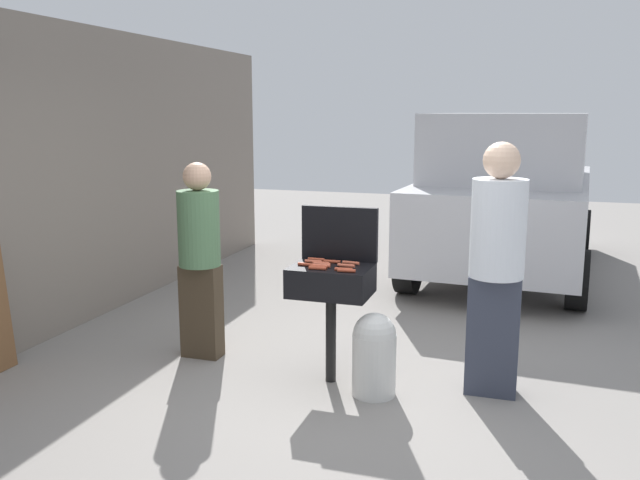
{
  "coord_description": "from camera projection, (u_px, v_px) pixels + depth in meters",
  "views": [
    {
      "loc": [
        1.26,
        -4.51,
        2.04
      ],
      "look_at": [
        -0.41,
        0.66,
        1.0
      ],
      "focal_mm": 37.71,
      "sensor_mm": 36.0,
      "label": 1
    }
  ],
  "objects": [
    {
      "name": "ground_plane",
      "position": [
        345.0,
        391.0,
        4.98
      ],
      "size": [
        24.0,
        24.0,
        0.0
      ],
      "primitive_type": "plane",
      "color": "gray"
    },
    {
      "name": "house_wall_side",
      "position": [
        78.0,
        175.0,
        6.55
      ],
      "size": [
        0.24,
        8.0,
        2.86
      ],
      "primitive_type": "cube",
      "color": "slate",
      "rests_on": "ground"
    },
    {
      "name": "bbq_grill",
      "position": [
        331.0,
        285.0,
        5.04
      ],
      "size": [
        0.6,
        0.44,
        0.91
      ],
      "color": "black",
      "rests_on": "ground"
    },
    {
      "name": "grill_lid_open",
      "position": [
        340.0,
        234.0,
        5.17
      ],
      "size": [
        0.6,
        0.05,
        0.42
      ],
      "primitive_type": "cube",
      "color": "black",
      "rests_on": "bbq_grill"
    },
    {
      "name": "hot_dog_0",
      "position": [
        319.0,
        267.0,
        4.94
      ],
      "size": [
        0.13,
        0.04,
        0.03
      ],
      "primitive_type": "cylinder",
      "rotation": [
        0.0,
        1.57,
        0.11
      ],
      "color": "#AD4228",
      "rests_on": "bbq_grill"
    },
    {
      "name": "hot_dog_1",
      "position": [
        322.0,
        264.0,
        5.02
      ],
      "size": [
        0.13,
        0.03,
        0.03
      ],
      "primitive_type": "cylinder",
      "rotation": [
        0.0,
        1.57,
        -0.02
      ],
      "color": "#C6593D",
      "rests_on": "bbq_grill"
    },
    {
      "name": "hot_dog_2",
      "position": [
        316.0,
        259.0,
        5.18
      ],
      "size": [
        0.13,
        0.03,
        0.03
      ],
      "primitive_type": "cylinder",
      "rotation": [
        0.0,
        1.57,
        -0.0
      ],
      "color": "#AD4228",
      "rests_on": "bbq_grill"
    },
    {
      "name": "hot_dog_3",
      "position": [
        306.0,
        265.0,
        5.01
      ],
      "size": [
        0.13,
        0.04,
        0.03
      ],
      "primitive_type": "cylinder",
      "rotation": [
        0.0,
        1.57,
        -0.08
      ],
      "color": "#AD4228",
      "rests_on": "bbq_grill"
    },
    {
      "name": "hot_dog_4",
      "position": [
        318.0,
        268.0,
        4.89
      ],
      "size": [
        0.13,
        0.04,
        0.03
      ],
      "primitive_type": "cylinder",
      "rotation": [
        0.0,
        1.57,
        0.08
      ],
      "color": "#AD4228",
      "rests_on": "bbq_grill"
    },
    {
      "name": "hot_dog_5",
      "position": [
        321.0,
        266.0,
        4.97
      ],
      "size": [
        0.13,
        0.04,
        0.03
      ],
      "primitive_type": "cylinder",
      "rotation": [
        0.0,
        1.57,
        0.1
      ],
      "color": "#C6593D",
      "rests_on": "bbq_grill"
    },
    {
      "name": "hot_dog_6",
      "position": [
        351.0,
        263.0,
        5.06
      ],
      "size": [
        0.13,
        0.04,
        0.03
      ],
      "primitive_type": "cylinder",
      "rotation": [
        0.0,
        1.57,
        -0.1
      ],
      "color": "#C6593D",
      "rests_on": "bbq_grill"
    },
    {
      "name": "hot_dog_7",
      "position": [
        347.0,
        271.0,
        4.82
      ],
      "size": [
        0.13,
        0.04,
        0.03
      ],
      "primitive_type": "cylinder",
      "rotation": [
        0.0,
        1.57,
        0.12
      ],
      "color": "#AD4228",
      "rests_on": "bbq_grill"
    },
    {
      "name": "hot_dog_8",
      "position": [
        346.0,
        266.0,
        4.97
      ],
      "size": [
        0.13,
        0.04,
        0.03
      ],
      "primitive_type": "cylinder",
      "rotation": [
        0.0,
        1.57,
        -0.08
      ],
      "color": "#C6593D",
      "rests_on": "bbq_grill"
    },
    {
      "name": "hot_dog_9",
      "position": [
        344.0,
        269.0,
        4.86
      ],
      "size": [
        0.13,
        0.04,
        0.03
      ],
      "primitive_type": "cylinder",
      "rotation": [
        0.0,
        1.57,
        0.12
      ],
      "color": "#AD4228",
      "rests_on": "bbq_grill"
    },
    {
      "name": "hot_dog_10",
      "position": [
        313.0,
        262.0,
        5.11
      ],
      "size": [
        0.13,
        0.03,
        0.03
      ],
      "primitive_type": "cylinder",
      "rotation": [
        0.0,
        1.57,
        0.03
      ],
      "color": "#C6593D",
      "rests_on": "bbq_grill"
    },
    {
      "name": "hot_dog_11",
      "position": [
        321.0,
        263.0,
        5.06
      ],
      "size": [
        0.13,
        0.03,
        0.03
      ],
      "primitive_type": "cylinder",
      "rotation": [
        0.0,
        1.57,
        -0.02
      ],
      "color": "#B74C33",
      "rests_on": "bbq_grill"
    },
    {
      "name": "hot_dog_12",
      "position": [
        332.0,
        262.0,
        5.11
      ],
      "size": [
        0.13,
        0.03,
        0.03
      ],
      "primitive_type": "cylinder",
      "rotation": [
        0.0,
        1.57,
        0.04
      ],
      "color": "#AD4228",
      "rests_on": "bbq_grill"
    },
    {
      "name": "propane_tank",
      "position": [
        374.0,
        353.0,
        4.87
      ],
      "size": [
        0.32,
        0.32,
        0.62
      ],
      "color": "silver",
      "rests_on": "ground"
    },
    {
      "name": "person_left",
      "position": [
        200.0,
        253.0,
        5.54
      ],
      "size": [
        0.34,
        0.34,
        1.64
      ],
      "rotation": [
        0.0,
        0.0,
        -0.05
      ],
      "color": "#3F3323",
      "rests_on": "ground"
    },
    {
      "name": "person_right",
      "position": [
        497.0,
        261.0,
        4.77
      ],
      "size": [
        0.39,
        0.39,
        1.84
      ],
      "rotation": [
        0.0,
        0.0,
        3.25
      ],
      "color": "#333847",
      "rests_on": "ground"
    },
    {
      "name": "parked_minivan",
      "position": [
        508.0,
        193.0,
        8.53
      ],
      "size": [
        2.27,
        4.52,
        2.02
      ],
      "rotation": [
        0.0,
        0.0,
        3.08
      ],
      "color": "#B7B7BC",
      "rests_on": "ground"
    }
  ]
}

